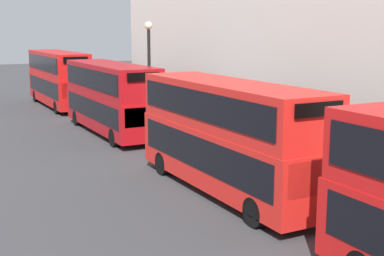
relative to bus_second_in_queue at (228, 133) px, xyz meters
The scene contains 5 objects.
bus_second_in_queue is the anchor object (origin of this frame).
bus_third_in_queue 13.51m from the bus_second_in_queue, 90.00° to the left, with size 2.59×10.51×4.24m.
bus_trailing 26.30m from the bus_second_in_queue, 90.00° to the left, with size 2.59×10.78×4.45m.
street_lamp 11.54m from the bus_second_in_queue, 81.93° to the left, with size 0.44×0.44×6.69m.
pedestrian 13.21m from the bus_second_in_queue, 77.28° to the left, with size 0.36×0.36×1.78m.
Camera 1 is at (-8.91, 0.40, 6.32)m, focal length 50.00 mm.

